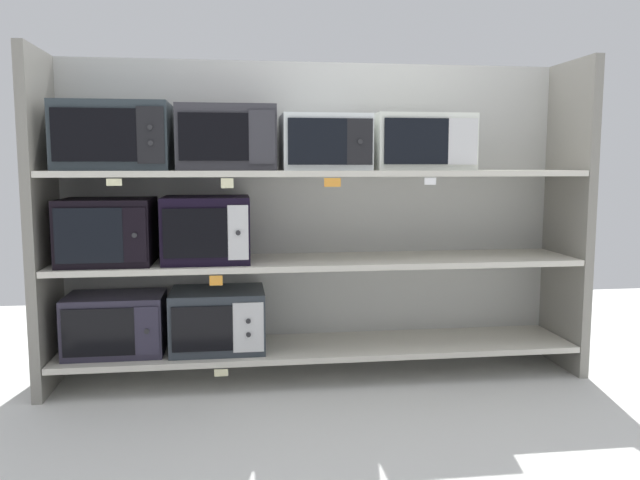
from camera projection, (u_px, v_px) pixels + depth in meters
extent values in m
cube|color=silver|center=(355.00, 464.00, 2.41)|extent=(6.71, 6.00, 0.02)
cube|color=#B2B2AD|center=(314.00, 216.00, 3.55)|extent=(2.91, 0.04, 1.68)
cube|color=gray|center=(43.00, 223.00, 3.11)|extent=(0.05, 0.47, 1.68)
cube|color=gray|center=(568.00, 217.00, 3.48)|extent=(0.05, 0.47, 1.68)
cube|color=beige|center=(320.00, 347.00, 3.38)|extent=(2.71, 0.47, 0.03)
cube|color=#2B2738|center=(116.00, 324.00, 3.22)|extent=(0.49, 0.32, 0.30)
cube|color=black|center=(98.00, 333.00, 3.05)|extent=(0.34, 0.01, 0.24)
cube|color=#2B2738|center=(147.00, 331.00, 3.08)|extent=(0.12, 0.01, 0.24)
cylinder|color=#262628|center=(147.00, 331.00, 3.07)|extent=(0.02, 0.01, 0.02)
cube|color=#2B3239|center=(218.00, 319.00, 3.29)|extent=(0.48, 0.36, 0.31)
cube|color=black|center=(202.00, 329.00, 3.09)|extent=(0.30, 0.01, 0.23)
cube|color=silver|center=(248.00, 327.00, 3.12)|extent=(0.15, 0.01, 0.25)
cylinder|color=#262628|center=(248.00, 335.00, 3.12)|extent=(0.02, 0.01, 0.02)
cylinder|color=#262628|center=(248.00, 321.00, 3.11)|extent=(0.02, 0.01, 0.02)
cube|color=beige|center=(221.00, 373.00, 3.08)|extent=(0.07, 0.00, 0.04)
cube|color=beige|center=(320.00, 262.00, 3.32)|extent=(2.71, 0.47, 0.03)
cube|color=black|center=(108.00, 231.00, 3.16)|extent=(0.44, 0.40, 0.33)
cube|color=black|center=(89.00, 236.00, 2.95)|extent=(0.31, 0.01, 0.26)
cube|color=black|center=(135.00, 235.00, 2.98)|extent=(0.11, 0.01, 0.26)
cylinder|color=#262628|center=(134.00, 235.00, 2.97)|extent=(0.02, 0.01, 0.02)
cube|color=black|center=(207.00, 229.00, 3.22)|extent=(0.43, 0.39, 0.33)
cube|color=black|center=(195.00, 233.00, 3.02)|extent=(0.31, 0.01, 0.24)
cube|color=silver|center=(238.00, 233.00, 3.05)|extent=(0.10, 0.01, 0.27)
cylinder|color=#262628|center=(238.00, 233.00, 3.04)|extent=(0.02, 0.01, 0.02)
cube|color=orange|center=(216.00, 281.00, 3.02)|extent=(0.06, 0.00, 0.05)
cube|color=beige|center=(320.00, 173.00, 3.27)|extent=(2.71, 0.47, 0.03)
cube|color=#293237|center=(115.00, 137.00, 3.11)|extent=(0.54, 0.38, 0.33)
cube|color=black|center=(94.00, 135.00, 2.91)|extent=(0.38, 0.01, 0.24)
cube|color=black|center=(151.00, 135.00, 2.95)|extent=(0.13, 0.01, 0.26)
cylinder|color=#262628|center=(151.00, 143.00, 2.94)|extent=(0.02, 0.01, 0.02)
cylinder|color=#262628|center=(150.00, 127.00, 2.93)|extent=(0.02, 0.01, 0.02)
cube|color=#313137|center=(227.00, 138.00, 3.18)|extent=(0.49, 0.34, 0.32)
cube|color=black|center=(214.00, 137.00, 3.00)|extent=(0.33, 0.01, 0.23)
cube|color=#313137|center=(262.00, 137.00, 3.03)|extent=(0.13, 0.01, 0.26)
cube|color=silver|center=(324.00, 143.00, 3.25)|extent=(0.44, 0.37, 0.28)
cube|color=black|center=(318.00, 141.00, 3.05)|extent=(0.29, 0.01, 0.22)
cube|color=black|center=(360.00, 142.00, 3.08)|extent=(0.13, 0.01, 0.22)
cylinder|color=#262628|center=(360.00, 142.00, 3.07)|extent=(0.02, 0.01, 0.02)
cube|color=silver|center=(420.00, 143.00, 3.32)|extent=(0.51, 0.35, 0.29)
cube|color=black|center=(416.00, 141.00, 3.13)|extent=(0.33, 0.01, 0.23)
cube|color=silver|center=(463.00, 141.00, 3.16)|extent=(0.15, 0.01, 0.23)
cube|color=beige|center=(114.00, 182.00, 2.91)|extent=(0.07, 0.00, 0.03)
cube|color=beige|center=(227.00, 183.00, 2.98)|extent=(0.06, 0.00, 0.05)
cube|color=orange|center=(332.00, 182.00, 3.04)|extent=(0.08, 0.00, 0.04)
cube|color=white|center=(430.00, 181.00, 3.11)|extent=(0.06, 0.00, 0.03)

